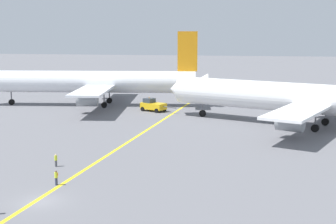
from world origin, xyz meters
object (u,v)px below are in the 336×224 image
at_px(airliner_being_pushed, 304,99).
at_px(ground_crew_marshaller_foreground, 56,160).
at_px(ground_crew_wing_walker_right, 56,177).
at_px(airliner_at_gate_left, 94,82).
at_px(pushback_tug, 153,105).

relative_size(airliner_being_pushed, ground_crew_marshaller_foreground, 32.27).
height_order(ground_crew_wing_walker_right, ground_crew_marshaller_foreground, ground_crew_wing_walker_right).
distance_m(airliner_at_gate_left, ground_crew_marshaller_foreground, 50.78).
xyz_separation_m(airliner_at_gate_left, ground_crew_wing_walker_right, (14.54, -56.18, -4.45)).
relative_size(pushback_tug, ground_crew_marshaller_foreground, 5.07).
xyz_separation_m(airliner_at_gate_left, pushback_tug, (14.63, -5.46, -4.06)).
bearing_deg(airliner_at_gate_left, ground_crew_wing_walker_right, -75.49).
bearing_deg(pushback_tug, airliner_at_gate_left, 159.53).
relative_size(airliner_being_pushed, pushback_tug, 6.37).
bearing_deg(ground_crew_wing_walker_right, airliner_being_pushed, 52.42).
xyz_separation_m(airliner_being_pushed, ground_crew_wing_walker_right, (-29.70, -38.59, -4.12)).
xyz_separation_m(pushback_tug, ground_crew_wing_walker_right, (-0.09, -50.72, -0.39)).
bearing_deg(airliner_at_gate_left, ground_crew_marshaller_foreground, -76.80).
height_order(airliner_being_pushed, pushback_tug, airliner_being_pushed).
height_order(airliner_at_gate_left, airliner_being_pushed, airliner_at_gate_left).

